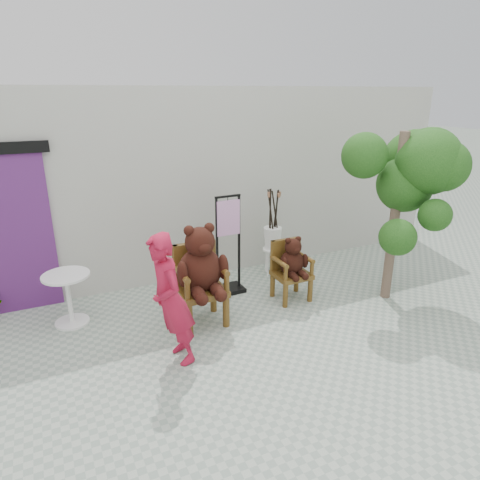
{
  "coord_description": "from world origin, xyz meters",
  "views": [
    {
      "loc": [
        -2.42,
        -3.63,
        2.93
      ],
      "look_at": [
        -0.04,
        1.5,
        0.95
      ],
      "focal_mm": 32.0,
      "sensor_mm": 36.0,
      "label": 1
    }
  ],
  "objects_px": {
    "chair_big": "(201,269)",
    "cafe_table": "(68,293)",
    "display_stand": "(228,256)",
    "stool_bucket": "(273,238)",
    "chair_small": "(291,263)",
    "person": "(171,300)",
    "tree": "(416,170)"
  },
  "relations": [
    {
      "from": "display_stand",
      "to": "cafe_table",
      "type": "bearing_deg",
      "value": 178.69
    },
    {
      "from": "person",
      "to": "tree",
      "type": "relative_size",
      "value": 0.63
    },
    {
      "from": "chair_small",
      "to": "stool_bucket",
      "type": "xyz_separation_m",
      "value": [
        0.19,
        0.91,
        0.08
      ]
    },
    {
      "from": "cafe_table",
      "to": "tree",
      "type": "height_order",
      "value": "tree"
    },
    {
      "from": "tree",
      "to": "display_stand",
      "type": "bearing_deg",
      "value": 153.07
    },
    {
      "from": "chair_big",
      "to": "cafe_table",
      "type": "distance_m",
      "value": 1.76
    },
    {
      "from": "chair_small",
      "to": "person",
      "type": "bearing_deg",
      "value": -158.51
    },
    {
      "from": "display_stand",
      "to": "stool_bucket",
      "type": "bearing_deg",
      "value": 17.18
    },
    {
      "from": "display_stand",
      "to": "stool_bucket",
      "type": "height_order",
      "value": "display_stand"
    },
    {
      "from": "chair_small",
      "to": "person",
      "type": "height_order",
      "value": "person"
    },
    {
      "from": "chair_big",
      "to": "chair_small",
      "type": "bearing_deg",
      "value": 4.17
    },
    {
      "from": "cafe_table",
      "to": "display_stand",
      "type": "height_order",
      "value": "display_stand"
    },
    {
      "from": "cafe_table",
      "to": "stool_bucket",
      "type": "relative_size",
      "value": 0.48
    },
    {
      "from": "chair_small",
      "to": "display_stand",
      "type": "relative_size",
      "value": 0.64
    },
    {
      "from": "cafe_table",
      "to": "stool_bucket",
      "type": "bearing_deg",
      "value": 5.62
    },
    {
      "from": "chair_small",
      "to": "tree",
      "type": "relative_size",
      "value": 0.39
    },
    {
      "from": "chair_small",
      "to": "tree",
      "type": "height_order",
      "value": "tree"
    },
    {
      "from": "chair_big",
      "to": "display_stand",
      "type": "bearing_deg",
      "value": 45.56
    },
    {
      "from": "person",
      "to": "cafe_table",
      "type": "xyz_separation_m",
      "value": [
        -0.99,
        1.4,
        -0.33
      ]
    },
    {
      "from": "chair_small",
      "to": "display_stand",
      "type": "height_order",
      "value": "display_stand"
    },
    {
      "from": "cafe_table",
      "to": "display_stand",
      "type": "xyz_separation_m",
      "value": [
        2.28,
        0.0,
        0.14
      ]
    },
    {
      "from": "chair_big",
      "to": "chair_small",
      "type": "distance_m",
      "value": 1.45
    },
    {
      "from": "chair_big",
      "to": "person",
      "type": "xyz_separation_m",
      "value": [
        -0.59,
        -0.69,
        0.01
      ]
    },
    {
      "from": "chair_big",
      "to": "stool_bucket",
      "type": "height_order",
      "value": "stool_bucket"
    },
    {
      "from": "person",
      "to": "tree",
      "type": "height_order",
      "value": "tree"
    },
    {
      "from": "chair_big",
      "to": "tree",
      "type": "distance_m",
      "value": 3.26
    },
    {
      "from": "chair_big",
      "to": "cafe_table",
      "type": "height_order",
      "value": "chair_big"
    },
    {
      "from": "stool_bucket",
      "to": "tree",
      "type": "bearing_deg",
      "value": -46.86
    },
    {
      "from": "display_stand",
      "to": "stool_bucket",
      "type": "distance_m",
      "value": 0.98
    },
    {
      "from": "person",
      "to": "chair_small",
      "type": "bearing_deg",
      "value": 105.11
    },
    {
      "from": "chair_small",
      "to": "cafe_table",
      "type": "relative_size",
      "value": 1.38
    },
    {
      "from": "display_stand",
      "to": "stool_bucket",
      "type": "xyz_separation_m",
      "value": [
        0.93,
        0.31,
        0.06
      ]
    }
  ]
}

